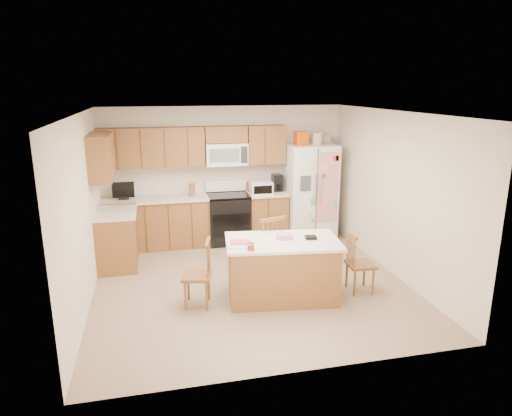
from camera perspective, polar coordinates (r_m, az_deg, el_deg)
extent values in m
plane|color=#86674A|center=(6.91, -0.72, -9.37)|extent=(4.50, 4.50, 0.00)
cube|color=beige|center=(8.65, -3.92, 4.33)|extent=(4.50, 0.10, 2.50)
cube|color=beige|center=(4.42, 5.47, -6.31)|extent=(4.50, 0.10, 2.50)
cube|color=beige|center=(6.42, -20.79, -0.43)|extent=(0.10, 4.50, 2.50)
cube|color=beige|center=(7.29, 16.80, 1.68)|extent=(0.10, 4.50, 2.50)
cube|color=white|center=(6.30, -0.80, 11.82)|extent=(4.50, 4.50, 0.04)
cube|color=olive|center=(8.45, -12.34, -1.91)|extent=(1.87, 0.60, 0.88)
cube|color=olive|center=(8.70, 1.31, -1.07)|extent=(0.72, 0.60, 0.88)
cube|color=olive|center=(7.74, -16.95, -3.82)|extent=(0.60, 0.95, 0.88)
cube|color=beige|center=(8.32, -12.51, 1.10)|extent=(1.87, 0.64, 0.04)
cube|color=beige|center=(8.57, 1.34, 1.87)|extent=(0.72, 0.64, 0.04)
cube|color=beige|center=(7.60, -17.13, -0.53)|extent=(0.64, 0.95, 0.04)
cube|color=olive|center=(8.30, -12.95, 7.37)|extent=(1.85, 0.33, 0.70)
cube|color=olive|center=(8.56, 1.20, 7.97)|extent=(0.70, 0.33, 0.70)
cube|color=olive|center=(8.38, -3.83, 9.20)|extent=(0.76, 0.33, 0.29)
cube|color=olive|center=(7.44, -18.79, 6.10)|extent=(0.33, 0.95, 0.70)
cube|color=#523012|center=(8.15, -17.01, 6.96)|extent=(0.02, 0.01, 0.66)
cube|color=#523012|center=(8.18, -16.40, -2.76)|extent=(0.02, 0.01, 0.84)
cube|color=#523012|center=(8.13, -14.18, 7.15)|extent=(0.02, 0.01, 0.66)
cube|color=#523012|center=(8.16, -13.60, -2.60)|extent=(0.02, 0.01, 0.84)
cube|color=#523012|center=(8.13, -11.35, 7.31)|extent=(0.02, 0.01, 0.66)
cube|color=#523012|center=(8.16, -10.79, -2.44)|extent=(0.02, 0.01, 0.84)
cube|color=#523012|center=(8.16, -8.52, 7.46)|extent=(0.01, 0.01, 0.66)
cube|color=#523012|center=(8.18, -7.99, -2.27)|extent=(0.01, 0.01, 0.84)
cube|color=#523012|center=(8.38, 1.15, 7.82)|extent=(0.01, 0.01, 0.66)
cube|color=#523012|center=(8.41, 1.55, -1.65)|extent=(0.01, 0.01, 0.84)
cube|color=white|center=(8.40, -3.76, 6.77)|extent=(0.76, 0.38, 0.40)
cube|color=slate|center=(8.20, -3.96, 6.57)|extent=(0.54, 0.01, 0.24)
cube|color=#262626|center=(8.26, -1.48, 6.66)|extent=(0.12, 0.01, 0.30)
cube|color=olive|center=(8.33, -7.99, 2.25)|extent=(0.10, 0.14, 0.22)
cube|color=black|center=(8.36, -16.19, 1.13)|extent=(0.18, 0.12, 0.02)
cube|color=black|center=(8.32, -16.27, 2.20)|extent=(0.38, 0.03, 0.28)
cube|color=#D94931|center=(8.60, 0.16, 2.66)|extent=(0.35, 0.22, 0.18)
cube|color=white|center=(8.38, 0.65, 2.50)|extent=(0.40, 0.28, 0.23)
cube|color=black|center=(8.24, 0.88, 2.30)|extent=(0.34, 0.01, 0.15)
cube|color=black|center=(8.65, 2.66, 3.19)|extent=(0.18, 0.22, 0.32)
cylinder|color=black|center=(8.59, 2.78, 2.64)|extent=(0.12, 0.12, 0.12)
cube|color=black|center=(8.53, -3.48, -1.41)|extent=(0.76, 0.64, 0.88)
cube|color=black|center=(8.23, -3.11, -2.17)|extent=(0.68, 0.01, 0.42)
cube|color=black|center=(8.41, -3.53, 1.62)|extent=(0.76, 0.64, 0.03)
cube|color=white|center=(8.64, -3.83, 2.82)|extent=(0.76, 0.10, 0.20)
cube|color=white|center=(8.75, 6.72, 2.04)|extent=(0.90, 0.75, 1.80)
cube|color=#4C4C4C|center=(8.40, 7.59, 1.46)|extent=(0.02, 0.01, 1.75)
cube|color=silver|center=(8.33, 7.36, 2.41)|extent=(0.02, 0.03, 0.55)
cube|color=silver|center=(8.36, 8.00, 2.44)|extent=(0.02, 0.03, 0.55)
cube|color=#3F3F44|center=(8.27, 6.22, 3.07)|extent=(0.20, 0.01, 0.28)
cube|color=#D84C59|center=(8.44, 8.90, 2.52)|extent=(0.42, 0.01, 1.30)
cube|color=#D94603|center=(8.51, 5.65, 8.68)|extent=(0.22, 0.22, 0.24)
cylinder|color=#CBB586|center=(8.57, 7.68, 8.59)|extent=(0.18, 0.18, 0.22)
cube|color=gray|center=(8.76, 8.49, 8.56)|extent=(0.18, 0.20, 0.18)
cube|color=olive|center=(6.33, 3.28, -7.79)|extent=(1.54, 1.00, 0.80)
cube|color=beige|center=(6.18, 3.34, -4.22)|extent=(1.63, 1.09, 0.04)
cylinder|color=#D94603|center=(5.80, -0.66, -4.98)|extent=(0.08, 0.08, 0.06)
cylinder|color=white|center=(5.80, -0.66, -4.84)|extent=(0.09, 0.09, 0.09)
cube|color=#D5718F|center=(6.23, 3.57, -3.52)|extent=(0.22, 0.17, 0.07)
cube|color=black|center=(6.26, 6.84, -3.67)|extent=(0.16, 0.14, 0.04)
cube|color=white|center=(5.96, -2.20, -4.66)|extent=(0.33, 0.28, 0.01)
cube|color=#D84C4C|center=(6.04, -1.97, -4.27)|extent=(0.28, 0.23, 0.01)
cylinder|color=white|center=(5.90, 1.41, -4.89)|extent=(0.14, 0.03, 0.01)
cube|color=olive|center=(6.15, -7.41, -8.40)|extent=(0.45, 0.46, 0.04)
cylinder|color=olive|center=(6.40, -8.46, -9.62)|extent=(0.03, 0.03, 0.40)
cylinder|color=olive|center=(6.12, -8.83, -10.86)|extent=(0.03, 0.03, 0.40)
cylinder|color=olive|center=(6.37, -5.93, -9.66)|extent=(0.03, 0.03, 0.40)
cylinder|color=olive|center=(6.09, -6.17, -10.90)|extent=(0.03, 0.03, 0.40)
cylinder|color=olive|center=(6.17, -5.88, -5.83)|extent=(0.02, 0.02, 0.45)
cylinder|color=olive|center=(6.11, -5.94, -6.06)|extent=(0.02, 0.02, 0.45)
cylinder|color=olive|center=(6.04, -5.99, -6.30)|extent=(0.02, 0.02, 0.45)
cylinder|color=olive|center=(5.98, -6.04, -6.55)|extent=(0.02, 0.02, 0.45)
cylinder|color=olive|center=(5.92, -6.10, -6.80)|extent=(0.02, 0.02, 0.45)
cube|color=olive|center=(5.97, -6.05, -4.30)|extent=(0.11, 0.37, 0.05)
cube|color=olive|center=(6.88, 1.30, -5.24)|extent=(0.54, 0.52, 0.05)
cylinder|color=olive|center=(7.18, 1.88, -6.45)|extent=(0.04, 0.04, 0.45)
cylinder|color=olive|center=(7.01, -0.62, -6.97)|extent=(0.04, 0.04, 0.45)
cylinder|color=olive|center=(6.93, 3.22, -7.27)|extent=(0.04, 0.04, 0.45)
cylinder|color=olive|center=(6.76, 0.66, -7.84)|extent=(0.04, 0.04, 0.45)
cylinder|color=olive|center=(6.73, 3.23, -3.30)|extent=(0.02, 0.02, 0.50)
cylinder|color=olive|center=(6.69, 2.66, -3.40)|extent=(0.02, 0.02, 0.50)
cylinder|color=olive|center=(6.65, 2.09, -3.51)|extent=(0.02, 0.02, 0.50)
cylinder|color=olive|center=(6.61, 1.51, -3.62)|extent=(0.02, 0.02, 0.50)
cylinder|color=olive|center=(6.57, 0.92, -3.72)|extent=(0.02, 0.02, 0.50)
cube|color=olive|center=(6.57, 2.11, -1.44)|extent=(0.41, 0.16, 0.05)
cube|color=olive|center=(6.67, 12.93, -6.90)|extent=(0.38, 0.40, 0.04)
cylinder|color=olive|center=(6.67, 14.42, -8.96)|extent=(0.03, 0.03, 0.39)
cylinder|color=olive|center=(6.93, 13.38, -7.97)|extent=(0.03, 0.03, 0.39)
cylinder|color=olive|center=(6.57, 12.24, -9.21)|extent=(0.03, 0.03, 0.39)
cylinder|color=olive|center=(6.83, 11.27, -8.20)|extent=(0.03, 0.03, 0.39)
cylinder|color=olive|center=(6.41, 12.25, -5.51)|extent=(0.02, 0.02, 0.43)
cylinder|color=olive|center=(6.47, 12.03, -5.31)|extent=(0.02, 0.02, 0.43)
cylinder|color=olive|center=(6.53, 11.81, -5.11)|extent=(0.02, 0.02, 0.43)
cylinder|color=olive|center=(6.59, 11.59, -4.91)|extent=(0.02, 0.02, 0.43)
cylinder|color=olive|center=(6.65, 11.38, -4.72)|extent=(0.02, 0.02, 0.43)
cube|color=olive|center=(6.46, 11.91, -3.30)|extent=(0.05, 0.36, 0.05)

